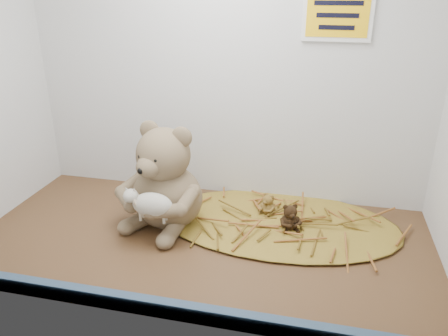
% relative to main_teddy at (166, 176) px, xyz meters
% --- Properties ---
extents(alcove_shell, '(1.20, 0.60, 0.90)m').
position_rel_main_teddy_xyz_m(alcove_shell, '(0.11, 0.03, 0.30)').
color(alcove_shell, '#472B18').
rests_on(alcove_shell, ground).
extents(front_rail, '(1.19, 0.02, 0.04)m').
position_rel_main_teddy_xyz_m(front_rail, '(0.11, -0.35, -0.13)').
color(front_rail, '#394C6D').
rests_on(front_rail, shelf_floor).
extents(straw_bed, '(0.68, 0.39, 0.01)m').
position_rel_main_teddy_xyz_m(straw_bed, '(0.30, 0.07, -0.14)').
color(straw_bed, brown).
rests_on(straw_bed, shelf_floor).
extents(main_teddy, '(0.30, 0.31, 0.29)m').
position_rel_main_teddy_xyz_m(main_teddy, '(0.00, 0.00, 0.00)').
color(main_teddy, olive).
rests_on(main_teddy, shelf_floor).
extents(toy_lamb, '(0.14, 0.08, 0.09)m').
position_rel_main_teddy_xyz_m(toy_lamb, '(0.00, -0.11, -0.03)').
color(toy_lamb, beige).
rests_on(toy_lamb, main_teddy).
extents(mini_teddy_tan, '(0.07, 0.07, 0.06)m').
position_rel_main_teddy_xyz_m(mini_teddy_tan, '(0.27, 0.10, -0.10)').
color(mini_teddy_tan, olive).
rests_on(mini_teddy_tan, straw_bed).
extents(mini_teddy_brown, '(0.08, 0.08, 0.07)m').
position_rel_main_teddy_xyz_m(mini_teddy_brown, '(0.34, 0.03, -0.10)').
color(mini_teddy_brown, black).
rests_on(mini_teddy_brown, straw_bed).
extents(wall_sign, '(0.16, 0.01, 0.11)m').
position_rel_main_teddy_xyz_m(wall_sign, '(0.41, 0.23, 0.40)').
color(wall_sign, '#DFA60B').
rests_on(wall_sign, back_wall).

